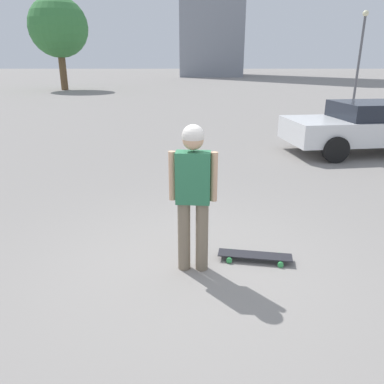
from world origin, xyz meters
TOP-DOWN VIEW (x-y plane):
  - ground_plane at (0.00, 0.00)m, footprint 220.00×220.00m
  - person at (0.00, 0.00)m, footprint 0.55×0.25m
  - skateboard at (0.79, 0.19)m, footprint 0.96×0.37m
  - car_parked_near at (4.82, 6.16)m, footprint 4.63×2.49m
  - tree_distant at (-10.87, 29.00)m, footprint 4.74×4.74m
  - lamp_post at (8.26, 15.55)m, footprint 0.28×0.28m

SIDE VIEW (x-z plane):
  - ground_plane at x=0.00m, z-range 0.00..0.00m
  - skateboard at x=0.79m, z-range 0.03..0.11m
  - car_parked_near at x=4.82m, z-range 0.04..1.41m
  - person at x=0.00m, z-range 0.16..1.94m
  - lamp_post at x=8.26m, z-range 0.47..5.13m
  - tree_distant at x=-10.87m, z-range 1.25..8.57m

